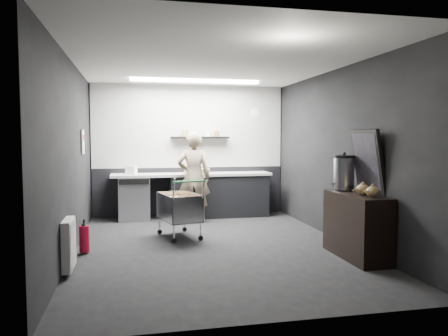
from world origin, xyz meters
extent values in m
plane|color=black|center=(0.00, 0.00, 0.00)|extent=(5.50, 5.50, 0.00)
plane|color=silver|center=(0.00, 0.00, 2.70)|extent=(5.50, 5.50, 0.00)
plane|color=black|center=(0.00, 2.75, 1.35)|extent=(5.50, 0.00, 5.50)
plane|color=black|center=(0.00, -2.75, 1.35)|extent=(5.50, 0.00, 5.50)
plane|color=black|center=(-2.00, 0.00, 1.35)|extent=(0.00, 5.50, 5.50)
plane|color=black|center=(2.00, 0.00, 1.35)|extent=(0.00, 5.50, 5.50)
cube|color=#B0AFAB|center=(0.00, 2.73, 1.85)|extent=(3.95, 0.02, 1.70)
cube|color=black|center=(0.00, 2.73, 0.50)|extent=(3.95, 0.02, 1.00)
cube|color=black|center=(0.20, 2.62, 1.62)|extent=(1.20, 0.22, 0.04)
cylinder|color=white|center=(1.40, 2.72, 2.15)|extent=(0.20, 0.03, 0.20)
cube|color=silver|center=(-1.98, 1.30, 1.55)|extent=(0.02, 0.30, 0.40)
cube|color=red|center=(-1.98, 1.30, 1.62)|extent=(0.02, 0.22, 0.10)
cube|color=white|center=(-1.94, -0.90, 0.35)|extent=(0.10, 0.50, 0.60)
cube|color=white|center=(0.00, 1.85, 2.67)|extent=(2.40, 0.20, 0.04)
cube|color=black|center=(0.55, 2.42, 0.42)|extent=(2.00, 0.56, 0.85)
cube|color=silver|center=(0.00, 2.42, 0.88)|extent=(3.20, 0.60, 0.05)
cube|color=#9EA0A5|center=(-1.15, 2.42, 0.42)|extent=(0.60, 0.58, 0.85)
cube|color=black|center=(-1.15, 2.12, 0.78)|extent=(0.56, 0.02, 0.10)
imported|color=#C0B598|center=(-0.03, 1.97, 0.86)|extent=(0.70, 0.53, 1.73)
cube|color=silver|center=(-0.44, 0.71, 0.30)|extent=(0.70, 0.91, 0.02)
cube|color=silver|center=(-0.69, 0.71, 0.50)|extent=(0.21, 0.79, 0.43)
cube|color=silver|center=(-0.19, 0.71, 0.50)|extent=(0.21, 0.79, 0.43)
cube|color=silver|center=(-0.44, 0.32, 0.50)|extent=(0.51, 0.14, 0.43)
cube|color=silver|center=(-0.44, 1.10, 0.50)|extent=(0.51, 0.14, 0.43)
cylinder|color=silver|center=(-0.66, 0.35, 0.16)|extent=(0.02, 0.02, 0.29)
cylinder|color=silver|center=(-0.22, 0.35, 0.16)|extent=(0.02, 0.02, 0.29)
cylinder|color=silver|center=(-0.66, 1.07, 0.16)|extent=(0.02, 0.02, 0.29)
cylinder|color=silver|center=(-0.22, 1.07, 0.16)|extent=(0.02, 0.02, 0.29)
cylinder|color=green|center=(-0.44, 0.26, 0.95)|extent=(0.52, 0.15, 0.03)
cube|color=brown|center=(-0.56, 0.81, 0.49)|extent=(0.29, 0.33, 0.36)
cube|color=brown|center=(-0.31, 0.60, 0.47)|extent=(0.27, 0.31, 0.32)
cylinder|color=black|center=(-0.66, 0.35, 0.04)|extent=(0.08, 0.05, 0.08)
cylinder|color=black|center=(-0.66, 1.07, 0.04)|extent=(0.08, 0.05, 0.08)
cylinder|color=black|center=(-0.22, 0.35, 0.04)|extent=(0.08, 0.05, 0.08)
cylinder|color=black|center=(-0.22, 1.07, 0.04)|extent=(0.08, 0.05, 0.08)
cube|color=black|center=(1.76, -0.99, 0.43)|extent=(0.43, 1.16, 0.87)
cylinder|color=silver|center=(1.76, -0.61, 1.11)|extent=(0.29, 0.29, 0.44)
cylinder|color=black|center=(1.76, -0.61, 1.35)|extent=(0.29, 0.29, 0.04)
sphere|color=black|center=(1.76, -0.61, 1.39)|extent=(0.05, 0.05, 0.05)
ellipsoid|color=brown|center=(1.76, -1.14, 0.94)|extent=(0.17, 0.17, 0.14)
ellipsoid|color=brown|center=(1.76, -1.38, 0.94)|extent=(0.17, 0.17, 0.14)
cube|color=black|center=(1.94, -0.95, 1.30)|extent=(0.20, 0.67, 0.86)
cube|color=black|center=(1.92, -0.95, 1.30)|extent=(0.14, 0.58, 0.74)
cylinder|color=#B20B28|center=(-1.85, -0.02, 0.21)|extent=(0.14, 0.14, 0.37)
cone|color=black|center=(-1.85, -0.02, 0.42)|extent=(0.09, 0.09, 0.06)
cylinder|color=black|center=(-1.85, -0.02, 0.45)|extent=(0.03, 0.03, 0.06)
cube|color=#917D4D|center=(0.10, 2.37, 0.95)|extent=(0.56, 0.47, 0.10)
cylinder|color=beige|center=(0.03, 2.42, 1.00)|extent=(0.21, 0.21, 0.21)
cube|color=white|center=(-1.20, 2.37, 0.98)|extent=(0.23, 0.21, 0.17)
camera|label=1|loc=(-1.19, -6.30, 1.62)|focal=35.00mm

